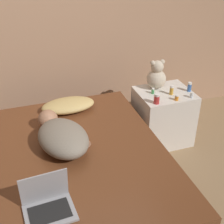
# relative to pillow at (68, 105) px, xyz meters

# --- Properties ---
(ground_plane) EXTENTS (12.00, 12.00, 0.00)m
(ground_plane) POSITION_rel_pillow_xyz_m (-0.07, -0.69, -0.52)
(ground_plane) COLOR #937551
(wall_back) EXTENTS (8.00, 0.06, 2.60)m
(wall_back) POSITION_rel_pillow_xyz_m (-0.07, 0.52, 0.78)
(wall_back) COLOR tan
(wall_back) RESTS_ON ground_plane
(bed) EXTENTS (1.40, 1.85, 0.47)m
(bed) POSITION_rel_pillow_xyz_m (-0.07, -0.69, -0.29)
(bed) COLOR brown
(bed) RESTS_ON ground_plane
(nightstand) EXTENTS (0.54, 0.48, 0.57)m
(nightstand) POSITION_rel_pillow_xyz_m (0.96, -0.15, -0.23)
(nightstand) COLOR silver
(nightstand) RESTS_ON ground_plane
(pillow) EXTENTS (0.51, 0.29, 0.11)m
(pillow) POSITION_rel_pillow_xyz_m (0.00, 0.00, 0.00)
(pillow) COLOR tan
(pillow) RESTS_ON bed
(person_lying) EXTENTS (0.47, 0.72, 0.20)m
(person_lying) POSITION_rel_pillow_xyz_m (-0.17, -0.55, 0.04)
(person_lying) COLOR gray
(person_lying) RESTS_ON bed
(laptop) EXTENTS (0.32, 0.26, 0.25)m
(laptop) POSITION_rel_pillow_xyz_m (-0.38, -1.18, 0.00)
(laptop) COLOR #9E9EA3
(laptop) RESTS_ON bed
(teddy_bear) EXTENTS (0.20, 0.20, 0.30)m
(teddy_bear) POSITION_rel_pillow_xyz_m (0.92, -0.02, 0.19)
(teddy_bear) COLOR beige
(teddy_bear) RESTS_ON nightstand
(bottle_green) EXTENTS (0.03, 0.03, 0.06)m
(bottle_green) POSITION_rel_pillow_xyz_m (0.83, -0.13, 0.08)
(bottle_green) COLOR #3D8E4C
(bottle_green) RESTS_ON nightstand
(bottle_blue) EXTENTS (0.04, 0.04, 0.10)m
(bottle_blue) POSITION_rel_pillow_xyz_m (1.20, -0.20, 0.10)
(bottle_blue) COLOR #3866B2
(bottle_blue) RESTS_ON nightstand
(bottle_amber) EXTENTS (0.04, 0.04, 0.10)m
(bottle_amber) POSITION_rel_pillow_xyz_m (1.00, -0.21, 0.10)
(bottle_amber) COLOR gold
(bottle_amber) RESTS_ON nightstand
(bottle_red) EXTENTS (0.05, 0.05, 0.10)m
(bottle_red) POSITION_rel_pillow_xyz_m (0.78, -0.33, 0.10)
(bottle_red) COLOR #B72D2D
(bottle_red) RESTS_ON nightstand
(bottle_orange) EXTENTS (0.04, 0.04, 0.06)m
(bottle_orange) POSITION_rel_pillow_xyz_m (0.99, -0.33, 0.08)
(bottle_orange) COLOR orange
(bottle_orange) RESTS_ON nightstand
(bottle_clear) EXTENTS (0.03, 0.03, 0.06)m
(bottle_clear) POSITION_rel_pillow_xyz_m (1.15, -0.33, 0.08)
(bottle_clear) COLOR silver
(bottle_clear) RESTS_ON nightstand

